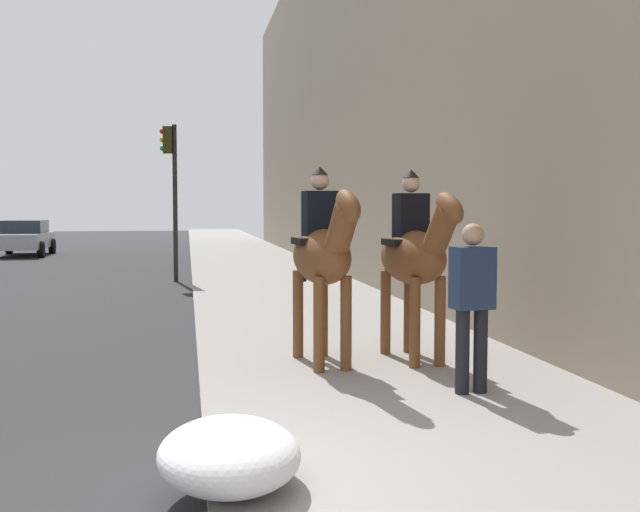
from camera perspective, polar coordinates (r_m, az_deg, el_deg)
The scene contains 7 objects.
sidewalk_slab at distance 5.74m, azimuth 13.55°, elevation -15.99°, with size 120.00×4.13×0.12m, color gray.
mounted_horse_near at distance 8.96m, azimuth 0.22°, elevation 0.18°, with size 2.15×0.74×2.34m.
mounted_horse_far at distance 9.28m, azimuth 7.06°, elevation 0.14°, with size 2.15×0.75×2.32m.
pedestrian_greeting at distance 7.78m, azimuth 11.25°, elevation -2.95°, with size 0.30×0.43×1.70m.
car_near_lane at distance 33.42m, azimuth -21.12°, elevation 1.30°, with size 4.32×1.98×1.44m.
traffic_light_near_curb at distance 20.61m, azimuth -10.98°, elevation 5.75°, with size 0.20×0.44×4.14m.
snow_pile_near at distance 5.31m, azimuth -6.77°, elevation -14.43°, with size 1.24×0.96×0.43m, color white.
Camera 1 is at (-4.96, 0.11, 1.98)m, focal length 43.04 mm.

